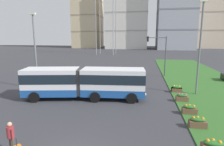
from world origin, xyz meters
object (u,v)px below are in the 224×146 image
apartment_tower_west (88,1)px  flower_planter_2 (189,109)px  flower_planter_3 (182,97)px  flower_planter_4 (177,89)px  streetlight_median (200,45)px  apartment_tower_eastcentre (204,14)px  flower_planter_0 (213,146)px  apartment_tower_centre (176,12)px  articulated_bus (84,82)px  flower_planter_5 (177,89)px  pedestrian_crossing (11,135)px  flower_planter_1 (198,122)px  traffic_light_far_right (159,50)px  streetlight_left (35,48)px  apartment_tower_westcentre (127,14)px

apartment_tower_west → flower_planter_2: bearing=-69.1°
flower_planter_3 → flower_planter_4: size_ratio=1.00×
streetlight_median → apartment_tower_eastcentre: (28.10, 99.55, 13.85)m
flower_planter_0 → flower_planter_3: 8.22m
apartment_tower_centre → apartment_tower_eastcentre: size_ratio=0.98×
articulated_bus → flower_planter_5: (9.36, 3.63, -1.23)m
flower_planter_5 → flower_planter_0: bearing=-90.0°
flower_planter_2 → pedestrian_crossing: bearing=-146.3°
flower_planter_3 → apartment_tower_eastcentre: apartment_tower_eastcentre is taller
articulated_bus → flower_planter_3: articulated_bus is taller
apartment_tower_eastcentre → pedestrian_crossing: bearing=-109.8°
flower_planter_0 → flower_planter_1: same height
flower_planter_5 → apartment_tower_centre: 84.40m
articulated_bus → flower_planter_5: size_ratio=10.96×
traffic_light_far_right → articulated_bus: bearing=-122.9°
flower_planter_0 → streetlight_left: bearing=147.7°
flower_planter_4 → streetlight_median: size_ratio=0.11×
flower_planter_0 → streetlight_left: (-15.81, 9.99, 4.33)m
flower_planter_0 → streetlight_median: (1.90, 10.78, 4.81)m
flower_planter_0 → traffic_light_far_right: traffic_light_far_right is taller
flower_planter_1 → streetlight_median: size_ratio=0.11×
traffic_light_far_right → apartment_tower_centre: apartment_tower_centre is taller
flower_planter_2 → streetlight_left: streetlight_left is taller
flower_planter_4 → streetlight_left: 16.44m
flower_planter_0 → flower_planter_2: bearing=90.0°
articulated_bus → streetlight_left: size_ratio=1.40×
articulated_bus → apartment_tower_west: apartment_tower_west is taller
flower_planter_5 → apartment_tower_west: size_ratio=0.02×
flower_planter_0 → flower_planter_2: (0.00, 5.21, 0.00)m
pedestrian_crossing → apartment_tower_west: apartment_tower_west is taller
apartment_tower_westcentre → flower_planter_0: bearing=-82.2°
flower_planter_2 → apartment_tower_eastcentre: bearing=74.1°
flower_planter_2 → apartment_tower_west: (-37.31, 97.79, 26.72)m
flower_planter_1 → traffic_light_far_right: bearing=94.5°
pedestrian_crossing → flower_planter_1: 11.29m
articulated_bus → streetlight_left: bearing=160.1°
streetlight_median → apartment_tower_centre: size_ratio=0.26×
streetlight_left → apartment_tower_centre: size_ratio=0.23×
streetlight_left → pedestrian_crossing: bearing=-64.8°
apartment_tower_westcentre → flower_planter_4: bearing=-81.2°
flower_planter_1 → apartment_tower_centre: size_ratio=0.03×
pedestrian_crossing → flower_planter_0: bearing=9.3°
flower_planter_4 → flower_planter_5: same height
streetlight_median → apartment_tower_westcentre: (-15.08, 85.77, 13.13)m
flower_planter_3 → apartment_tower_eastcentre: 108.05m
pedestrian_crossing → streetlight_median: bearing=45.6°
flower_planter_0 → apartment_tower_westcentre: 99.09m
apartment_tower_west → apartment_tower_centre: bearing=-11.7°
flower_planter_5 → streetlight_left: bearing=-175.3°
flower_planter_3 → flower_planter_0: bearing=-90.0°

